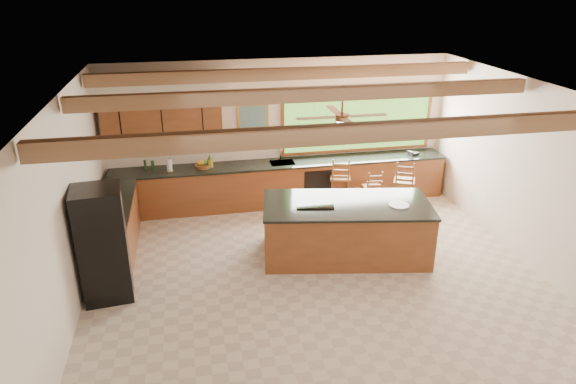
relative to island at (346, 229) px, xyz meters
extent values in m
plane|color=beige|center=(-0.67, -0.53, -0.49)|extent=(7.20, 7.20, 0.00)
cube|color=silver|center=(-0.67, 2.72, 1.01)|extent=(7.20, 0.04, 3.00)
cube|color=silver|center=(-0.67, -3.78, 1.01)|extent=(7.20, 0.04, 3.00)
cube|color=silver|center=(-4.27, -0.53, 1.01)|extent=(0.04, 6.50, 3.00)
cube|color=silver|center=(2.93, -0.53, 1.01)|extent=(0.04, 6.50, 3.00)
cube|color=#B07858|center=(-0.67, -0.53, 2.51)|extent=(7.20, 6.50, 0.04)
cube|color=#876143|center=(-0.67, -2.13, 2.37)|extent=(7.10, 0.15, 0.22)
cube|color=#876143|center=(-0.67, -0.03, 2.37)|extent=(7.10, 0.15, 0.22)
cube|color=#876143|center=(-0.67, 1.77, 2.37)|extent=(7.10, 0.15, 0.22)
cube|color=brown|center=(-3.02, 2.53, 1.41)|extent=(2.30, 0.35, 0.70)
cube|color=beige|center=(-3.02, 2.46, 2.01)|extent=(2.60, 0.50, 0.48)
cylinder|color=#FFEABF|center=(-3.72, 2.46, 1.78)|extent=(0.10, 0.10, 0.01)
cylinder|color=#FFEABF|center=(-2.32, 2.46, 1.78)|extent=(0.10, 0.10, 0.01)
cube|color=#75A73B|center=(1.03, 2.69, 1.18)|extent=(3.20, 0.04, 1.30)
cube|color=#B59237|center=(-1.22, 2.69, 1.36)|extent=(0.64, 0.03, 0.54)
cube|color=#417660|center=(-1.22, 2.67, 1.36)|extent=(0.54, 0.01, 0.44)
cube|color=brown|center=(-0.67, 2.38, -0.05)|extent=(7.00, 0.65, 0.88)
cube|color=black|center=(-0.67, 2.38, 0.41)|extent=(7.04, 0.69, 0.04)
cube|color=brown|center=(-3.93, 0.82, -0.05)|extent=(0.65, 2.35, 0.88)
cube|color=black|center=(-3.93, 0.82, 0.41)|extent=(0.69, 2.39, 0.04)
cube|color=black|center=(0.03, 2.05, -0.07)|extent=(0.60, 0.02, 0.78)
cube|color=silver|center=(-0.67, 2.38, 0.41)|extent=(0.50, 0.38, 0.03)
cylinder|color=silver|center=(-0.67, 2.58, 0.58)|extent=(0.03, 0.03, 0.30)
cylinder|color=silver|center=(-0.67, 2.48, 0.71)|extent=(0.03, 0.20, 0.03)
cylinder|color=silver|center=(-2.96, 2.30, 0.56)|extent=(0.11, 0.11, 0.27)
cylinder|color=#1C3F19|center=(-3.44, 2.52, 0.52)|extent=(0.05, 0.05, 0.19)
cylinder|color=#1C3F19|center=(-3.28, 2.40, 0.53)|extent=(0.06, 0.06, 0.21)
cube|color=black|center=(2.21, 2.30, 0.47)|extent=(0.25, 0.23, 0.09)
cube|color=brown|center=(0.00, 0.00, -0.02)|extent=(2.95, 1.74, 0.94)
cube|color=black|center=(0.00, 0.00, 0.47)|extent=(3.00, 1.79, 0.04)
cube|color=black|center=(-0.54, 0.10, 0.50)|extent=(0.69, 0.59, 0.02)
cylinder|color=silver|center=(0.82, -0.25, 0.50)|extent=(0.34, 0.34, 0.02)
cube|color=black|center=(-3.89, -0.49, 0.39)|extent=(0.75, 0.73, 1.76)
cube|color=silver|center=(-3.54, -0.49, 0.39)|extent=(0.02, 0.05, 1.62)
cube|color=brown|center=(0.85, 1.07, 0.09)|extent=(0.38, 0.38, 0.04)
cylinder|color=brown|center=(0.71, 0.93, -0.21)|extent=(0.03, 0.03, 0.56)
cylinder|color=brown|center=(0.98, 0.93, -0.21)|extent=(0.03, 0.03, 0.56)
cylinder|color=brown|center=(0.71, 1.20, -0.21)|extent=(0.03, 0.03, 0.56)
cylinder|color=brown|center=(0.98, 1.20, -0.21)|extent=(0.03, 0.03, 0.56)
cube|color=brown|center=(1.02, 1.51, 0.09)|extent=(0.36, 0.36, 0.04)
cylinder|color=brown|center=(0.88, 1.38, -0.21)|extent=(0.03, 0.03, 0.56)
cylinder|color=brown|center=(1.15, 1.38, -0.21)|extent=(0.03, 0.03, 0.56)
cylinder|color=brown|center=(0.88, 1.65, -0.21)|extent=(0.03, 0.03, 0.56)
cylinder|color=brown|center=(1.15, 1.65, -0.21)|extent=(0.03, 0.03, 0.56)
cube|color=brown|center=(0.46, 1.92, 0.19)|extent=(0.50, 0.50, 0.04)
cylinder|color=brown|center=(0.30, 1.76, -0.16)|extent=(0.04, 0.04, 0.66)
cylinder|color=brown|center=(0.62, 1.76, -0.16)|extent=(0.04, 0.04, 0.66)
cylinder|color=brown|center=(0.30, 2.08, -0.16)|extent=(0.04, 0.04, 0.66)
cylinder|color=brown|center=(0.62, 2.08, -0.16)|extent=(0.04, 0.04, 0.66)
cube|color=brown|center=(1.67, 1.46, 0.20)|extent=(0.54, 0.54, 0.04)
cylinder|color=brown|center=(1.51, 1.30, -0.16)|extent=(0.04, 0.04, 0.67)
cylinder|color=brown|center=(1.84, 1.30, -0.16)|extent=(0.04, 0.04, 0.67)
cylinder|color=brown|center=(1.51, 1.62, -0.16)|extent=(0.04, 0.04, 0.67)
cylinder|color=brown|center=(1.84, 1.62, -0.16)|extent=(0.04, 0.04, 0.67)
camera|label=1|loc=(-2.51, -7.52, 4.03)|focal=32.00mm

